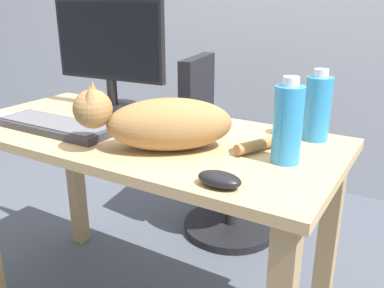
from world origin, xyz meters
TOP-DOWN VIEW (x-y plane):
  - desk at (0.00, 0.00)m, footprint 1.30×0.60m
  - office_chair at (-0.04, 0.71)m, footprint 0.49×0.48m
  - monitor at (-0.28, 0.19)m, footprint 0.48×0.20m
  - keyboard at (-0.25, -0.13)m, footprint 0.44×0.15m
  - cat at (0.16, -0.10)m, footprint 0.51×0.39m
  - computer_mouse at (0.42, -0.24)m, footprint 0.11×0.06m
  - water_bottle at (0.50, -0.01)m, footprint 0.08×0.08m
  - spray_bottle at (0.52, 0.22)m, footprint 0.08×0.08m

SIDE VIEW (x-z plane):
  - office_chair at x=-0.04m, z-range -0.07..0.82m
  - desk at x=0.00m, z-range 0.24..0.98m
  - keyboard at x=-0.25m, z-range 0.74..0.77m
  - computer_mouse at x=0.42m, z-range 0.74..0.77m
  - cat at x=0.16m, z-range 0.72..0.92m
  - spray_bottle at x=0.52m, z-range 0.73..0.95m
  - water_bottle at x=0.50m, z-range 0.73..0.96m
  - monitor at x=-0.28m, z-range 0.76..1.17m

